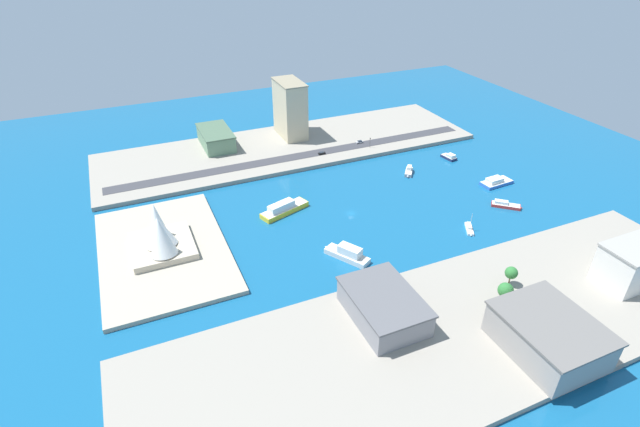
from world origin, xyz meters
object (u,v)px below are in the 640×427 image
(yacht_sleek_gray, at_px, (409,171))
(ferry_yellow_fast, at_px, (284,209))
(tugboat_red, at_px, (505,205))
(catamaran_blue, at_px, (496,182))
(ferry_white_commuter, at_px, (348,254))
(hotel_broad_white, at_px, (633,264))
(terminal_long_green, at_px, (216,138))
(traffic_light_waterfront, at_px, (370,141))
(suv_black, at_px, (322,153))
(patrol_launch_navy, at_px, (449,157))
(warehouse_low_gray, at_px, (384,306))
(office_block_beige, at_px, (290,109))
(opera_landmark, at_px, (160,235))
(sailboat_small_white, at_px, (469,228))
(carpark_squat_concrete, at_px, (548,335))
(sedan_silver, at_px, (360,142))

(yacht_sleek_gray, relative_size, ferry_yellow_fast, 0.40)
(tugboat_red, bearing_deg, yacht_sleek_gray, 25.32)
(catamaran_blue, xyz_separation_m, ferry_white_commuter, (-28.44, 107.07, 0.94))
(yacht_sleek_gray, height_order, tugboat_red, yacht_sleek_gray)
(ferry_white_commuter, xyz_separation_m, hotel_broad_white, (-61.44, -94.54, 8.41))
(terminal_long_green, bearing_deg, traffic_light_waterfront, -115.20)
(ferry_white_commuter, bearing_deg, suv_black, -17.63)
(patrol_launch_navy, height_order, warehouse_low_gray, warehouse_low_gray)
(tugboat_red, height_order, terminal_long_green, terminal_long_green)
(ferry_yellow_fast, relative_size, traffic_light_waterfront, 4.30)
(ferry_yellow_fast, distance_m, catamaran_blue, 120.84)
(office_block_beige, height_order, opera_landmark, office_block_beige)
(traffic_light_waterfront, relative_size, opera_landmark, 0.22)
(office_block_beige, distance_m, opera_landmark, 141.04)
(opera_landmark, bearing_deg, sailboat_small_white, -105.98)
(suv_black, height_order, opera_landmark, opera_landmark)
(patrol_launch_navy, xyz_separation_m, hotel_broad_white, (-128.13, 9.07, 9.55))
(tugboat_red, height_order, carpark_squat_concrete, carpark_squat_concrete)
(tugboat_red, xyz_separation_m, ferry_white_commuter, (-6.88, 94.27, 1.27))
(carpark_squat_concrete, height_order, sedan_silver, carpark_squat_concrete)
(tugboat_red, xyz_separation_m, hotel_broad_white, (-68.33, -0.27, 9.69))
(terminal_long_green, bearing_deg, carpark_squat_concrete, -163.95)
(yacht_sleek_gray, xyz_separation_m, hotel_broad_white, (-120.73, -25.06, 9.43))
(tugboat_red, distance_m, carpark_squat_concrete, 100.75)
(warehouse_low_gray, distance_m, opera_landmark, 101.71)
(patrol_launch_navy, xyz_separation_m, traffic_light_waterfront, (30.27, 39.48, 5.45))
(warehouse_low_gray, bearing_deg, catamaran_blue, -58.75)
(sailboat_small_white, xyz_separation_m, warehouse_low_gray, (-36.76, 69.02, 6.66))
(sedan_silver, distance_m, traffic_light_waterfront, 9.69)
(ferry_white_commuter, bearing_deg, traffic_light_waterfront, -33.48)
(ferry_yellow_fast, bearing_deg, sedan_silver, -51.75)
(tugboat_red, relative_size, sedan_silver, 2.84)
(sedan_silver, bearing_deg, carpark_squat_concrete, 172.28)
(catamaran_blue, bearing_deg, hotel_broad_white, 172.07)
(suv_black, bearing_deg, patrol_launch_navy, -114.51)
(patrol_launch_navy, bearing_deg, terminal_long_green, 60.68)
(opera_landmark, bearing_deg, suv_black, -58.79)
(office_block_beige, xyz_separation_m, traffic_light_waterfront, (-39.45, -38.97, -13.99))
(carpark_squat_concrete, bearing_deg, opera_landmark, 44.62)
(ferry_yellow_fast, xyz_separation_m, warehouse_low_gray, (-87.57, -6.65, 5.38))
(warehouse_low_gray, bearing_deg, sedan_silver, -24.66)
(warehouse_low_gray, xyz_separation_m, suv_black, (139.43, -37.20, -4.26))
(ferry_yellow_fast, height_order, ferry_white_commuter, ferry_white_commuter)
(tugboat_red, distance_m, opera_landmark, 170.25)
(catamaran_blue, relative_size, terminal_long_green, 0.58)
(yacht_sleek_gray, relative_size, ferry_white_commuter, 0.53)
(yacht_sleek_gray, bearing_deg, hotel_broad_white, -168.27)
(sailboat_small_white, bearing_deg, warehouse_low_gray, 118.04)
(opera_landmark, bearing_deg, warehouse_low_gray, -138.28)
(patrol_launch_navy, height_order, carpark_squat_concrete, carpark_squat_concrete)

